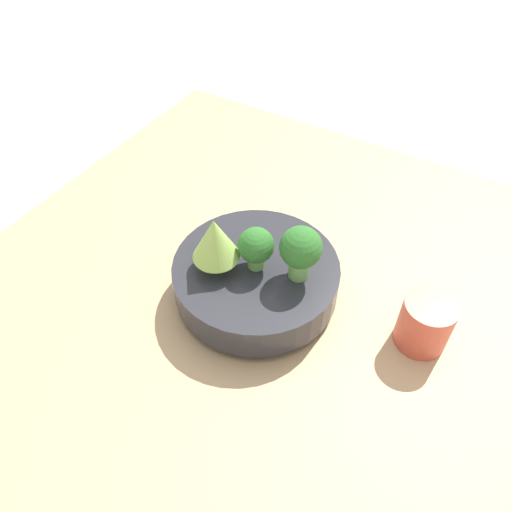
# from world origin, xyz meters

# --- Properties ---
(ground_plane) EXTENTS (6.00, 6.00, 0.00)m
(ground_plane) POSITION_xyz_m (0.00, 0.00, 0.00)
(ground_plane) COLOR beige
(table) EXTENTS (0.95, 0.89, 0.04)m
(table) POSITION_xyz_m (0.00, 0.00, 0.02)
(table) COLOR tan
(table) RESTS_ON ground_plane
(bowl) EXTENTS (0.25, 0.25, 0.07)m
(bowl) POSITION_xyz_m (0.01, 0.02, 0.08)
(bowl) COLOR #28282D
(bowl) RESTS_ON table
(broccoli_floret_back) EXTENTS (0.06, 0.06, 0.09)m
(broccoli_floret_back) POSITION_xyz_m (0.00, 0.08, 0.16)
(broccoli_floret_back) COLOR #6BA34C
(broccoli_floret_back) RESTS_ON bowl
(romanesco_piece_near) EXTENTS (0.07, 0.07, 0.09)m
(romanesco_piece_near) POSITION_xyz_m (0.05, -0.03, 0.16)
(romanesco_piece_near) COLOR #6BA34C
(romanesco_piece_near) RESTS_ON bowl
(broccoli_floret_center) EXTENTS (0.05, 0.05, 0.07)m
(broccoli_floret_center) POSITION_xyz_m (0.01, 0.02, 0.15)
(broccoli_floret_center) COLOR #6BA34C
(broccoli_floret_center) RESTS_ON bowl
(cup) EXTENTS (0.07, 0.07, 0.08)m
(cup) POSITION_xyz_m (-0.03, 0.26, 0.08)
(cup) COLOR #C64C38
(cup) RESTS_ON table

